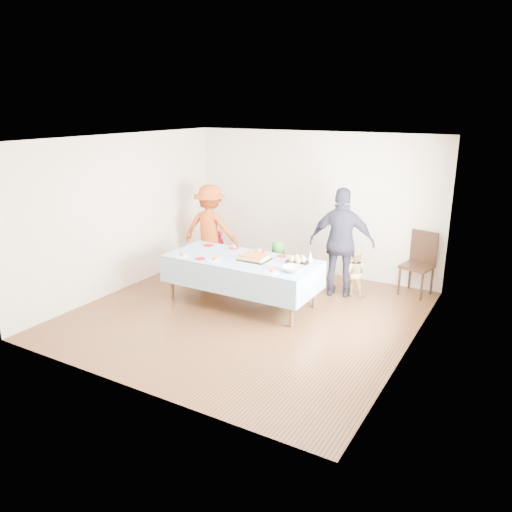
{
  "coord_description": "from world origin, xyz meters",
  "views": [
    {
      "loc": [
        3.77,
        -6.21,
        3.18
      ],
      "look_at": [
        0.01,
        0.3,
        0.88
      ],
      "focal_mm": 35.0,
      "sensor_mm": 36.0,
      "label": 1
    }
  ],
  "objects_px": {
    "party_table": "(241,262)",
    "dining_chair": "(420,260)",
    "birthday_cake": "(254,257)",
    "adult_left": "(210,229)"
  },
  "relations": [
    {
      "from": "party_table",
      "to": "dining_chair",
      "type": "bearing_deg",
      "value": 38.92
    },
    {
      "from": "party_table",
      "to": "birthday_cake",
      "type": "distance_m",
      "value": 0.25
    },
    {
      "from": "adult_left",
      "to": "dining_chair",
      "type": "bearing_deg",
      "value": -179.0
    },
    {
      "from": "birthday_cake",
      "to": "adult_left",
      "type": "xyz_separation_m",
      "value": [
        -1.65,
        1.12,
        0.03
      ]
    },
    {
      "from": "dining_chair",
      "to": "birthday_cake",
      "type": "bearing_deg",
      "value": -126.97
    },
    {
      "from": "dining_chair",
      "to": "party_table",
      "type": "bearing_deg",
      "value": -129.23
    },
    {
      "from": "party_table",
      "to": "birthday_cake",
      "type": "bearing_deg",
      "value": 8.69
    },
    {
      "from": "dining_chair",
      "to": "adult_left",
      "type": "bearing_deg",
      "value": -156.51
    },
    {
      "from": "party_table",
      "to": "adult_left",
      "type": "distance_m",
      "value": 1.84
    },
    {
      "from": "birthday_cake",
      "to": "adult_left",
      "type": "relative_size",
      "value": 0.28
    }
  ]
}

